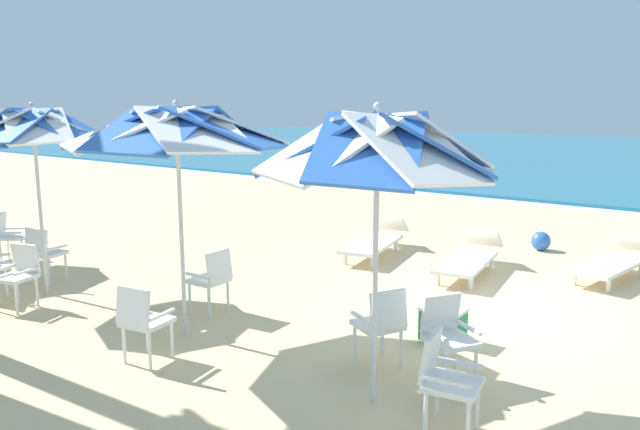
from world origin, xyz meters
name	(u,v)px	position (x,y,z in m)	size (l,w,h in m)	color
ground_plane	(494,310)	(0.00, 0.00, 0.00)	(80.00, 80.00, 0.00)	beige
surf_foam	(627,213)	(0.00, 9.10, 0.01)	(80.00, 0.70, 0.01)	white
beach_umbrella_0	(377,148)	(0.05, -3.18, 2.36)	(2.16, 2.16, 2.75)	silver
plastic_chair_0	(445,376)	(0.78, -3.24, 0.50)	(0.54, 0.51, 0.87)	white
plastic_chair_1	(447,333)	(0.38, -2.32, 0.50)	(0.62, 0.61, 0.87)	white
plastic_chair_2	(381,322)	(-0.31, -2.44, 0.50)	(0.61, 0.59, 0.87)	white
beach_umbrella_1	(177,130)	(-2.67, -3.04, 2.44)	(2.56, 2.56, 2.78)	silver
plastic_chair_3	(212,277)	(-2.96, -2.31, 0.50)	(0.49, 0.46, 0.87)	white
plastic_chair_4	(143,319)	(-2.39, -3.86, 0.50)	(0.51, 0.53, 0.87)	white
beach_umbrella_2	(33,128)	(-5.51, -3.17, 2.40)	(2.00, 2.00, 2.75)	silver
plastic_chair_5	(44,251)	(-6.09, -2.85, 0.50)	(0.53, 0.55, 0.87)	white
plastic_chair_6	(19,272)	(-5.22, -3.70, 0.50)	(0.54, 0.57, 0.87)	white
plastic_chair_9	(9,234)	(-7.77, -2.52, 0.50)	(0.63, 0.63, 0.87)	white
sun_lounger_0	(615,261)	(0.95, 2.64, 0.28)	(0.99, 2.22, 0.62)	white
sun_lounger_1	(469,257)	(-0.99, 1.47, 0.28)	(0.92, 2.21, 0.62)	white
sun_lounger_2	(376,240)	(-2.87, 1.66, 0.28)	(1.05, 2.23, 0.62)	white
cooler_box	(443,324)	(-0.11, -1.37, 0.20)	(0.50, 0.34, 0.40)	#238C4C
beach_ball	(541,241)	(-0.55, 3.82, 0.18)	(0.36, 0.36, 0.36)	blue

